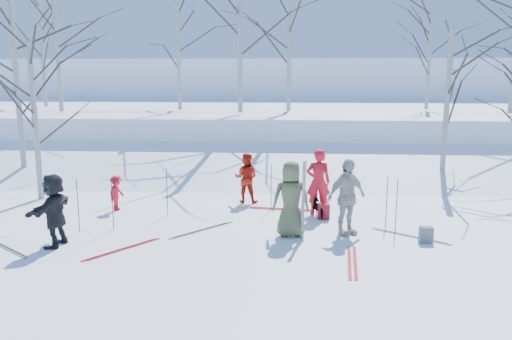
# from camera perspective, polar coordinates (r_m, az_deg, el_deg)

# --- Properties ---
(ground) EXTENTS (120.00, 120.00, 0.00)m
(ground) POSITION_cam_1_polar(r_m,az_deg,el_deg) (12.49, -0.47, -7.16)
(ground) COLOR white
(ground) RESTS_ON ground
(snow_ramp) EXTENTS (70.00, 9.49, 4.12)m
(snow_ramp) POSITION_cam_1_polar(r_m,az_deg,el_deg) (19.23, 1.12, -0.32)
(snow_ramp) COLOR white
(snow_ramp) RESTS_ON ground
(snow_plateau) EXTENTS (70.00, 18.00, 2.20)m
(snow_plateau) POSITION_cam_1_polar(r_m,az_deg,el_deg) (29.00, 2.10, 5.12)
(snow_plateau) COLOR white
(snow_plateau) RESTS_ON ground
(far_hill) EXTENTS (90.00, 30.00, 6.00)m
(far_hill) POSITION_cam_1_polar(r_m,az_deg,el_deg) (49.89, 2.90, 8.62)
(far_hill) COLOR white
(far_hill) RESTS_ON ground
(skier_olive_center) EXTENTS (0.95, 0.67, 1.84)m
(skier_olive_center) POSITION_cam_1_polar(r_m,az_deg,el_deg) (12.01, 4.02, -3.33)
(skier_olive_center) COLOR #4C5331
(skier_olive_center) RESTS_ON ground
(skier_red_north) EXTENTS (0.68, 0.45, 1.85)m
(skier_red_north) POSITION_cam_1_polar(r_m,az_deg,el_deg) (13.99, 7.13, -1.37)
(skier_red_north) COLOR red
(skier_red_north) RESTS_ON ground
(skier_redor_behind) EXTENTS (0.81, 0.67, 1.52)m
(skier_redor_behind) POSITION_cam_1_polar(r_m,az_deg,el_deg) (15.22, -1.14, -0.92)
(skier_redor_behind) COLOR #B11B0D
(skier_redor_behind) RESTS_ON ground
(skier_red_seated) EXTENTS (0.49, 0.72, 1.03)m
(skier_red_seated) POSITION_cam_1_polar(r_m,az_deg,el_deg) (14.91, -15.63, -2.55)
(skier_red_seated) COLOR red
(skier_red_seated) RESTS_ON ground
(skier_cream_east) EXTENTS (1.17, 0.99, 1.88)m
(skier_cream_east) POSITION_cam_1_polar(r_m,az_deg,el_deg) (12.30, 10.31, -3.07)
(skier_cream_east) COLOR beige
(skier_cream_east) RESTS_ON ground
(skier_grey_west) EXTENTS (0.64, 1.60, 1.68)m
(skier_grey_west) POSITION_cam_1_polar(r_m,az_deg,el_deg) (12.21, -22.07, -4.27)
(skier_grey_west) COLOR black
(skier_grey_west) RESTS_ON ground
(dog) EXTENTS (0.53, 0.69, 0.53)m
(dog) POSITION_cam_1_polar(r_m,az_deg,el_deg) (13.81, 7.22, -4.34)
(dog) COLOR black
(dog) RESTS_ON ground
(upright_ski_left) EXTENTS (0.09, 0.16, 1.90)m
(upright_ski_left) POSITION_cam_1_polar(r_m,az_deg,el_deg) (11.80, 5.42, -3.48)
(upright_ski_left) COLOR silver
(upright_ski_left) RESTS_ON ground
(upright_ski_right) EXTENTS (0.12, 0.23, 1.89)m
(upright_ski_right) POSITION_cam_1_polar(r_m,az_deg,el_deg) (11.84, 5.41, -3.43)
(upright_ski_right) COLOR silver
(upright_ski_right) RESTS_ON ground
(ski_pair_a) EXTENTS (2.00, 2.09, 0.02)m
(ski_pair_a) POSITION_cam_1_polar(r_m,az_deg,el_deg) (12.75, 17.20, -7.23)
(ski_pair_a) COLOR silver
(ski_pair_a) RESTS_ON ground
(ski_pair_b) EXTENTS (0.58, 1.94, 0.02)m
(ski_pair_b) POSITION_cam_1_polar(r_m,az_deg,el_deg) (10.77, 10.95, -10.29)
(ski_pair_b) COLOR red
(ski_pair_b) RESTS_ON ground
(ski_pair_c) EXTENTS (2.08, 2.10, 0.02)m
(ski_pair_c) POSITION_cam_1_polar(r_m,az_deg,el_deg) (12.72, -6.21, -6.84)
(ski_pair_c) COLOR silver
(ski_pair_c) RESTS_ON ground
(ski_pair_d) EXTENTS (2.01, 2.09, 0.02)m
(ski_pair_d) POSITION_cam_1_polar(r_m,az_deg,el_deg) (12.74, -26.66, -7.93)
(ski_pair_d) COLOR silver
(ski_pair_d) RESTS_ON ground
(ski_pair_e) EXTENTS (0.65, 1.95, 0.02)m
(ski_pair_e) POSITION_cam_1_polar(r_m,az_deg,el_deg) (14.59, 2.95, -4.48)
(ski_pair_e) COLOR red
(ski_pair_e) RESTS_ON ground
(ski_pair_f) EXTENTS (2.02, 2.09, 0.02)m
(ski_pair_f) POSITION_cam_1_polar(r_m,az_deg,el_deg) (11.70, -15.00, -8.74)
(ski_pair_f) COLOR red
(ski_pair_f) RESTS_ON ground
(ski_pole_a) EXTENTS (0.02, 0.02, 1.34)m
(ski_pole_a) POSITION_cam_1_polar(r_m,az_deg,el_deg) (14.35, 1.74, -2.02)
(ski_pole_a) COLOR black
(ski_pole_a) RESTS_ON ground
(ski_pole_b) EXTENTS (0.02, 0.02, 1.34)m
(ski_pole_b) POSITION_cam_1_polar(r_m,az_deg,el_deg) (13.04, -16.10, -3.75)
(ski_pole_b) COLOR black
(ski_pole_b) RESTS_ON ground
(ski_pole_c) EXTENTS (0.02, 0.02, 1.34)m
(ski_pole_c) POSITION_cam_1_polar(r_m,az_deg,el_deg) (14.06, -10.13, -2.45)
(ski_pole_c) COLOR black
(ski_pole_c) RESTS_ON ground
(ski_pole_d) EXTENTS (0.02, 0.02, 1.34)m
(ski_pole_d) POSITION_cam_1_polar(r_m,az_deg,el_deg) (13.18, -19.68, -3.81)
(ski_pole_d) COLOR black
(ski_pole_d) RESTS_ON ground
(ski_pole_e) EXTENTS (0.02, 0.02, 1.34)m
(ski_pole_e) POSITION_cam_1_polar(r_m,az_deg,el_deg) (13.15, 14.71, -3.56)
(ski_pole_e) COLOR black
(ski_pole_e) RESTS_ON ground
(ski_pole_f) EXTENTS (0.02, 0.02, 1.34)m
(ski_pole_f) POSITION_cam_1_polar(r_m,az_deg,el_deg) (14.80, 4.31, -1.65)
(ski_pole_f) COLOR black
(ski_pole_f) RESTS_ON ground
(ski_pole_g) EXTENTS (0.02, 0.02, 1.34)m
(ski_pole_g) POSITION_cam_1_polar(r_m,az_deg,el_deg) (12.74, 15.75, -4.08)
(ski_pole_g) COLOR black
(ski_pole_g) RESTS_ON ground
(backpack_red) EXTENTS (0.32, 0.22, 0.42)m
(backpack_red) POSITION_cam_1_polar(r_m,az_deg,el_deg) (13.70, 7.73, -4.72)
(backpack_red) COLOR maroon
(backpack_red) RESTS_ON ground
(backpack_grey) EXTENTS (0.30, 0.20, 0.38)m
(backpack_grey) POSITION_cam_1_polar(r_m,az_deg,el_deg) (12.37, 18.86, -7.01)
(backpack_grey) COLOR #595B60
(backpack_grey) RESTS_ON ground
(backpack_dark) EXTENTS (0.34, 0.24, 0.40)m
(backpack_dark) POSITION_cam_1_polar(r_m,az_deg,el_deg) (13.68, 3.88, -4.71)
(backpack_dark) COLOR black
(backpack_dark) RESTS_ON ground
(birch_plateau_a) EXTENTS (4.40, 4.40, 5.43)m
(birch_plateau_a) POSITION_cam_1_polar(r_m,az_deg,el_deg) (29.28, -23.25, 12.00)
(birch_plateau_a) COLOR silver
(birch_plateau_a) RESTS_ON snow_plateau
(birch_plateau_c) EXTENTS (3.92, 3.92, 4.74)m
(birch_plateau_c) POSITION_cam_1_polar(r_m,az_deg,el_deg) (26.23, 19.18, 11.76)
(birch_plateau_c) COLOR silver
(birch_plateau_c) RESTS_ON snow_plateau
(birch_plateau_d) EXTENTS (5.61, 5.61, 7.16)m
(birch_plateau_d) POSITION_cam_1_polar(r_m,az_deg,el_deg) (22.74, -1.85, 15.63)
(birch_plateau_d) COLOR silver
(birch_plateau_d) RESTS_ON snow_plateau
(birch_plateau_e) EXTENTS (4.80, 4.80, 5.99)m
(birch_plateau_e) POSITION_cam_1_polar(r_m,az_deg,el_deg) (23.60, 3.81, 14.02)
(birch_plateau_e) COLOR silver
(birch_plateau_e) RESTS_ON snow_plateau
(birch_plateau_f) EXTENTS (4.85, 4.85, 6.08)m
(birch_plateau_f) POSITION_cam_1_polar(r_m,az_deg,el_deg) (25.12, -21.80, 13.19)
(birch_plateau_f) COLOR silver
(birch_plateau_f) RESTS_ON snow_plateau
(birch_plateau_h) EXTENTS (4.46, 4.46, 5.52)m
(birch_plateau_h) POSITION_cam_1_polar(r_m,az_deg,el_deg) (24.73, -8.84, 13.21)
(birch_plateau_h) COLOR silver
(birch_plateau_h) RESTS_ON snow_plateau
(birch_edge_a) EXTENTS (4.00, 4.00, 4.86)m
(birch_edge_a) POSITION_cam_1_polar(r_m,az_deg,el_deg) (16.88, -23.93, 5.04)
(birch_edge_a) COLOR silver
(birch_edge_a) RESTS_ON ground
(birch_edge_d) EXTENTS (5.26, 5.26, 6.66)m
(birch_edge_d) POSITION_cam_1_polar(r_m,az_deg,el_deg) (20.19, -25.61, 8.26)
(birch_edge_d) COLOR silver
(birch_edge_d) RESTS_ON ground
(birch_edge_e) EXTENTS (4.35, 4.35, 5.36)m
(birch_edge_e) POSITION_cam_1_polar(r_m,az_deg,el_deg) (18.71, 20.94, 6.49)
(birch_edge_e) COLOR silver
(birch_edge_e) RESTS_ON ground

